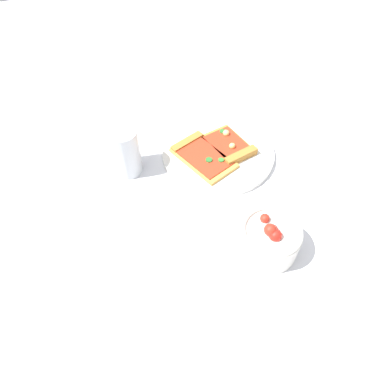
{
  "coord_description": "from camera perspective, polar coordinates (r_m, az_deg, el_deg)",
  "views": [
    {
      "loc": [
        -0.55,
        0.23,
        0.62
      ],
      "look_at": [
        -0.08,
        0.07,
        0.03
      ],
      "focal_mm": 33.12,
      "sensor_mm": 36.0,
      "label": 1
    }
  ],
  "objects": [
    {
      "name": "pizza_slice_near",
      "position": [
        0.87,
        1.66,
        6.01
      ],
      "size": [
        0.18,
        0.14,
        0.02
      ],
      "color": "gold",
      "rests_on": "plate"
    },
    {
      "name": "soda_glass",
      "position": [
        0.83,
        -10.8,
        6.28
      ],
      "size": [
        0.07,
        0.07,
        0.12
      ],
      "color": "silver",
      "rests_on": "ground_plane"
    },
    {
      "name": "plate",
      "position": [
        0.89,
        4.18,
        6.33
      ],
      "size": [
        0.28,
        0.28,
        0.01
      ],
      "primitive_type": "cylinder",
      "color": "white",
      "rests_on": "ground_plane"
    },
    {
      "name": "paper_napkin",
      "position": [
        0.72,
        -4.79,
        -8.77
      ],
      "size": [
        0.13,
        0.14,
        0.0
      ],
      "primitive_type": "cube",
      "rotation": [
        0.0,
        0.0,
        0.16
      ],
      "color": "silver",
      "rests_on": "ground_plane"
    },
    {
      "name": "ground_plane",
      "position": [
        0.86,
        2.27,
        3.84
      ],
      "size": [
        2.4,
        2.4,
        0.0
      ],
      "primitive_type": "plane",
      "color": "silver",
      "rests_on": "ground"
    },
    {
      "name": "salad_bowl",
      "position": [
        0.71,
        12.39,
        -7.38
      ],
      "size": [
        0.12,
        0.12,
        0.08
      ],
      "color": "white",
      "rests_on": "ground_plane"
    },
    {
      "name": "pizza_slice_far",
      "position": [
        0.89,
        6.2,
        7.28
      ],
      "size": [
        0.14,
        0.11,
        0.02
      ],
      "color": "gold",
      "rests_on": "plate"
    }
  ]
}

